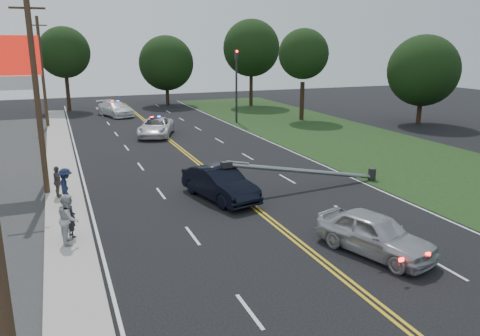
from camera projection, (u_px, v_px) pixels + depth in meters
name	position (u px, v px, depth m)	size (l,w,h in m)	color
ground	(323.00, 262.00, 16.76)	(120.00, 120.00, 0.00)	black
sidewalk	(65.00, 203.00, 22.74)	(1.80, 70.00, 0.12)	#ADA89C
grass_verge	(421.00, 164.00, 30.55)	(12.00, 80.00, 0.01)	#153314
centerline_yellow	(227.00, 186.00, 25.74)	(0.36, 80.00, 0.00)	gold
pylon_sign	(8.00, 75.00, 24.07)	(3.20, 0.35, 8.00)	gray
traffic_signal	(236.00, 80.00, 45.59)	(0.28, 0.41, 7.05)	#2D2D30
fallen_streetlight	(313.00, 171.00, 25.20)	(9.36, 0.44, 1.91)	#2D2D30
utility_pole_mid	(37.00, 96.00, 22.97)	(1.60, 0.28, 10.00)	#382619
utility_pole_far	(42.00, 72.00, 42.74)	(1.60, 0.28, 10.00)	#382619
tree_6	(64.00, 52.00, 53.43)	(5.81, 5.81, 9.57)	black
tree_7	(166.00, 63.00, 58.78)	(6.83, 6.83, 8.68)	black
tree_8	(251.00, 48.00, 57.62)	(6.97, 6.97, 10.59)	black
tree_9	(304.00, 54.00, 46.72)	(5.02, 5.02, 9.13)	black
tree_13	(423.00, 71.00, 44.32)	(6.69, 6.69, 8.48)	black
crashed_sedan	(220.00, 183.00, 23.38)	(1.72, 4.94, 1.63)	black
waiting_sedan	(375.00, 234.00, 17.26)	(1.84, 4.58, 1.56)	#AFB1B8
emergency_a	(156.00, 127.00, 39.60)	(2.54, 5.50, 1.53)	silver
emergency_b	(115.00, 109.00, 50.56)	(2.23, 5.50, 1.59)	white
bystander_a	(70.00, 217.00, 18.47)	(0.60, 0.39, 1.64)	#212228
bystander_b	(69.00, 219.00, 17.89)	(0.94, 0.73, 1.94)	#B3B3B8
bystander_c	(66.00, 187.00, 22.10)	(1.17, 0.67, 1.81)	#18203C
bystander_d	(58.00, 182.00, 23.26)	(0.94, 0.39, 1.60)	#62544F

